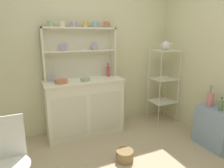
{
  "coord_description": "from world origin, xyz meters",
  "views": [
    {
      "loc": [
        -0.85,
        -1.38,
        1.51
      ],
      "look_at": [
        0.28,
        1.12,
        0.82
      ],
      "focal_mm": 31.23,
      "sensor_mm": 36.0,
      "label": 1
    }
  ],
  "objects_px": {
    "floor_basket": "(125,156)",
    "utensil_jar": "(53,78)",
    "wire_chair": "(7,157)",
    "oil_bottle": "(221,105)",
    "cup_sage_0": "(50,24)",
    "side_shelf_blue": "(214,128)",
    "bakers_rack": "(164,77)",
    "flower_vase": "(210,99)",
    "hutch_cabinet": "(85,106)",
    "porcelain_teapot": "(166,45)",
    "bowl_mixing_large": "(61,81)",
    "jam_bottle": "(108,71)",
    "hutch_shelf_unit": "(80,49)"
  },
  "relations": [
    {
      "from": "porcelain_teapot",
      "to": "oil_bottle",
      "type": "height_order",
      "value": "porcelain_teapot"
    },
    {
      "from": "jam_bottle",
      "to": "flower_vase",
      "type": "relative_size",
      "value": 0.68
    },
    {
      "from": "flower_vase",
      "to": "utensil_jar",
      "type": "bearing_deg",
      "value": 151.32
    },
    {
      "from": "side_shelf_blue",
      "to": "bowl_mixing_large",
      "type": "height_order",
      "value": "bowl_mixing_large"
    },
    {
      "from": "wire_chair",
      "to": "bowl_mixing_large",
      "type": "xyz_separation_m",
      "value": [
        0.65,
        1.0,
        0.38
      ]
    },
    {
      "from": "utensil_jar",
      "to": "flower_vase",
      "type": "bearing_deg",
      "value": -28.68
    },
    {
      "from": "floor_basket",
      "to": "bowl_mixing_large",
      "type": "xyz_separation_m",
      "value": [
        -0.58,
        0.81,
        0.83
      ]
    },
    {
      "from": "side_shelf_blue",
      "to": "porcelain_teapot",
      "type": "distance_m",
      "value": 1.45
    },
    {
      "from": "hutch_shelf_unit",
      "to": "floor_basket",
      "type": "relative_size",
      "value": 5.12
    },
    {
      "from": "floor_basket",
      "to": "utensil_jar",
      "type": "relative_size",
      "value": 0.93
    },
    {
      "from": "floor_basket",
      "to": "oil_bottle",
      "type": "relative_size",
      "value": 1.19
    },
    {
      "from": "cup_sage_0",
      "to": "jam_bottle",
      "type": "height_order",
      "value": "cup_sage_0"
    },
    {
      "from": "wire_chair",
      "to": "utensil_jar",
      "type": "height_order",
      "value": "utensil_jar"
    },
    {
      "from": "cup_sage_0",
      "to": "bowl_mixing_large",
      "type": "xyz_separation_m",
      "value": [
        0.06,
        -0.2,
        -0.77
      ]
    },
    {
      "from": "hutch_shelf_unit",
      "to": "oil_bottle",
      "type": "relative_size",
      "value": 6.11
    },
    {
      "from": "floor_basket",
      "to": "flower_vase",
      "type": "height_order",
      "value": "flower_vase"
    },
    {
      "from": "jam_bottle",
      "to": "hutch_cabinet",
      "type": "bearing_deg",
      "value": -168.78
    },
    {
      "from": "side_shelf_blue",
      "to": "jam_bottle",
      "type": "distance_m",
      "value": 1.74
    },
    {
      "from": "side_shelf_blue",
      "to": "wire_chair",
      "type": "height_order",
      "value": "wire_chair"
    },
    {
      "from": "jam_bottle",
      "to": "bakers_rack",
      "type": "bearing_deg",
      "value": -13.03
    },
    {
      "from": "jam_bottle",
      "to": "porcelain_teapot",
      "type": "xyz_separation_m",
      "value": [
        0.94,
        -0.22,
        0.4
      ]
    },
    {
      "from": "hutch_cabinet",
      "to": "floor_basket",
      "type": "bearing_deg",
      "value": -75.2
    },
    {
      "from": "cup_sage_0",
      "to": "bakers_rack",
      "type": "bearing_deg",
      "value": -8.11
    },
    {
      "from": "side_shelf_blue",
      "to": "bowl_mixing_large",
      "type": "bearing_deg",
      "value": 150.86
    },
    {
      "from": "hutch_shelf_unit",
      "to": "utensil_jar",
      "type": "relative_size",
      "value": 4.76
    },
    {
      "from": "hutch_shelf_unit",
      "to": "floor_basket",
      "type": "bearing_deg",
      "value": -77.45
    },
    {
      "from": "wire_chair",
      "to": "side_shelf_blue",
      "type": "bearing_deg",
      "value": 2.34
    },
    {
      "from": "hutch_shelf_unit",
      "to": "cup_sage_0",
      "type": "relative_size",
      "value": 12.33
    },
    {
      "from": "flower_vase",
      "to": "hutch_cabinet",
      "type": "bearing_deg",
      "value": 146.85
    },
    {
      "from": "hutch_shelf_unit",
      "to": "porcelain_teapot",
      "type": "bearing_deg",
      "value": -12.2
    },
    {
      "from": "wire_chair",
      "to": "cup_sage_0",
      "type": "xyz_separation_m",
      "value": [
        0.59,
        1.2,
        1.14
      ]
    },
    {
      "from": "bakers_rack",
      "to": "porcelain_teapot",
      "type": "xyz_separation_m",
      "value": [
        -0.0,
        0.0,
        0.54
      ]
    },
    {
      "from": "floor_basket",
      "to": "cup_sage_0",
      "type": "xyz_separation_m",
      "value": [
        -0.64,
        1.01,
        1.59
      ]
    },
    {
      "from": "wire_chair",
      "to": "oil_bottle",
      "type": "xyz_separation_m",
      "value": [
        2.5,
        -0.08,
        0.1
      ]
    },
    {
      "from": "side_shelf_blue",
      "to": "utensil_jar",
      "type": "relative_size",
      "value": 2.38
    },
    {
      "from": "floor_basket",
      "to": "hutch_cabinet",
      "type": "bearing_deg",
      "value": 104.8
    },
    {
      "from": "hutch_shelf_unit",
      "to": "jam_bottle",
      "type": "relative_size",
      "value": 5.16
    },
    {
      "from": "bakers_rack",
      "to": "oil_bottle",
      "type": "bearing_deg",
      "value": -82.93
    },
    {
      "from": "hutch_shelf_unit",
      "to": "bowl_mixing_large",
      "type": "bearing_deg",
      "value": -145.16
    },
    {
      "from": "jam_bottle",
      "to": "floor_basket",
      "type": "bearing_deg",
      "value": -101.62
    },
    {
      "from": "hutch_shelf_unit",
      "to": "utensil_jar",
      "type": "distance_m",
      "value": 0.59
    },
    {
      "from": "porcelain_teapot",
      "to": "flower_vase",
      "type": "height_order",
      "value": "porcelain_teapot"
    },
    {
      "from": "bakers_rack",
      "to": "flower_vase",
      "type": "height_order",
      "value": "bakers_rack"
    },
    {
      "from": "cup_sage_0",
      "to": "bowl_mixing_large",
      "type": "height_order",
      "value": "cup_sage_0"
    },
    {
      "from": "flower_vase",
      "to": "bowl_mixing_large",
      "type": "bearing_deg",
      "value": 153.79
    },
    {
      "from": "floor_basket",
      "to": "side_shelf_blue",
      "type": "bearing_deg",
      "value": -9.65
    },
    {
      "from": "flower_vase",
      "to": "oil_bottle",
      "type": "bearing_deg",
      "value": -90.02
    },
    {
      "from": "floor_basket",
      "to": "cup_sage_0",
      "type": "bearing_deg",
      "value": 122.39
    },
    {
      "from": "wire_chair",
      "to": "porcelain_teapot",
      "type": "height_order",
      "value": "porcelain_teapot"
    },
    {
      "from": "bakers_rack",
      "to": "jam_bottle",
      "type": "xyz_separation_m",
      "value": [
        -0.94,
        0.22,
        0.14
      ]
    }
  ]
}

